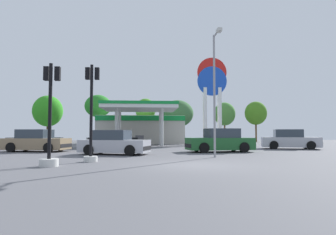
# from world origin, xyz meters

# --- Properties ---
(ground_plane) EXTENTS (90.00, 90.00, 0.00)m
(ground_plane) POSITION_xyz_m (0.00, 0.00, 0.00)
(ground_plane) COLOR #56565B
(ground_plane) RESTS_ON ground
(gas_station) EXTENTS (10.81, 12.24, 4.51)m
(gas_station) POSITION_xyz_m (-2.75, 25.06, 2.09)
(gas_station) COLOR beige
(gas_station) RESTS_ON ground
(station_pole_sign) EXTENTS (3.58, 0.56, 10.53)m
(station_pole_sign) POSITION_xyz_m (5.90, 22.74, 6.55)
(station_pole_sign) COLOR white
(station_pole_sign) RESTS_ON ground
(car_0) EXTENTS (3.92, 1.81, 1.40)m
(car_0) POSITION_xyz_m (4.59, 13.04, 0.63)
(car_0) COLOR black
(car_0) RESTS_ON ground
(car_1) EXTENTS (4.96, 3.19, 1.65)m
(car_1) POSITION_xyz_m (10.16, 12.04, 0.75)
(car_1) COLOR black
(car_1) RESTS_ON ground
(car_2) EXTENTS (4.54, 2.87, 1.51)m
(car_2) POSITION_xyz_m (-3.99, 6.35, 0.68)
(car_2) COLOR black
(car_2) RESTS_ON ground
(car_3) EXTENTS (4.81, 2.50, 1.66)m
(car_3) POSITION_xyz_m (3.20, 8.40, 0.75)
(car_3) COLOR black
(car_3) RESTS_ON ground
(car_4) EXTENTS (4.69, 2.93, 1.56)m
(car_4) POSITION_xyz_m (-5.12, 14.82, 0.71)
(car_4) COLOR black
(car_4) RESTS_ON ground
(car_5) EXTENTS (4.72, 2.63, 1.60)m
(car_5) POSITION_xyz_m (-9.95, 9.76, 0.72)
(car_5) COLOR black
(car_5) RESTS_ON ground
(car_6) EXTENTS (4.67, 2.57, 1.59)m
(car_6) POSITION_xyz_m (-11.71, 14.49, 0.72)
(car_6) COLOR black
(car_6) RESTS_ON ground
(traffic_signal_0) EXTENTS (0.65, 0.67, 4.53)m
(traffic_signal_0) POSITION_xyz_m (-4.56, 1.70, 1.96)
(traffic_signal_0) COLOR silver
(traffic_signal_0) RESTS_ON ground
(traffic_signal_1) EXTENTS (0.73, 0.73, 4.14)m
(traffic_signal_1) POSITION_xyz_m (-5.85, -0.15, 1.47)
(traffic_signal_1) COLOR silver
(traffic_signal_1) RESTS_ON ground
(tree_0) EXTENTS (4.10, 4.10, 6.66)m
(tree_0) POSITION_xyz_m (-15.96, 30.29, 4.47)
(tree_0) COLOR brown
(tree_0) RESTS_ON ground
(tree_1) EXTENTS (3.74, 3.74, 6.82)m
(tree_1) POSITION_xyz_m (-8.97, 30.27, 5.19)
(tree_1) COLOR brown
(tree_1) RESTS_ON ground
(tree_2) EXTENTS (2.98, 2.98, 6.43)m
(tree_2) POSITION_xyz_m (-2.20, 31.02, 4.79)
(tree_2) COLOR brown
(tree_2) RESTS_ON ground
(tree_3) EXTENTS (4.63, 4.63, 6.16)m
(tree_3) POSITION_xyz_m (2.47, 30.33, 4.19)
(tree_3) COLOR brown
(tree_3) RESTS_ON ground
(tree_4) EXTENTS (3.35, 3.35, 6.18)m
(tree_4) POSITION_xyz_m (10.14, 32.97, 4.34)
(tree_4) COLOR brown
(tree_4) RESTS_ON ground
(tree_5) EXTENTS (3.30, 3.30, 6.18)m
(tree_5) POSITION_xyz_m (14.59, 31.46, 4.39)
(tree_5) COLOR brown
(tree_5) RESTS_ON ground
(corner_streetlamp) EXTENTS (0.24, 1.48, 6.81)m
(corner_streetlamp) POSITION_xyz_m (1.75, 3.51, 4.10)
(corner_streetlamp) COLOR gray
(corner_streetlamp) RESTS_ON ground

